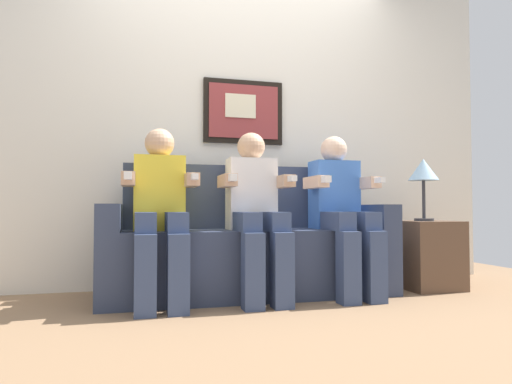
# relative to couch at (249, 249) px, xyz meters

# --- Properties ---
(ground_plane) EXTENTS (5.68, 5.68, 0.00)m
(ground_plane) POSITION_rel_couch_xyz_m (0.00, -0.33, -0.31)
(ground_plane) COLOR #8C6B4C
(back_wall_assembly) EXTENTS (4.37, 0.10, 2.60)m
(back_wall_assembly) POSITION_rel_couch_xyz_m (0.00, 0.44, 0.99)
(back_wall_assembly) COLOR silver
(back_wall_assembly) RESTS_ON ground_plane
(couch) EXTENTS (1.97, 0.58, 0.90)m
(couch) POSITION_rel_couch_xyz_m (0.00, 0.00, 0.00)
(couch) COLOR #333D56
(couch) RESTS_ON ground_plane
(person_on_left) EXTENTS (0.46, 0.56, 1.11)m
(person_on_left) POSITION_rel_couch_xyz_m (-0.61, -0.17, 0.29)
(person_on_left) COLOR yellow
(person_on_left) RESTS_ON ground_plane
(person_in_middle) EXTENTS (0.46, 0.56, 1.11)m
(person_in_middle) POSITION_rel_couch_xyz_m (-0.00, -0.17, 0.29)
(person_in_middle) COLOR white
(person_in_middle) RESTS_ON ground_plane
(person_on_right) EXTENTS (0.46, 0.56, 1.11)m
(person_on_right) POSITION_rel_couch_xyz_m (0.61, -0.17, 0.29)
(person_on_right) COLOR #3F72CC
(person_on_right) RESTS_ON ground_plane
(side_table_right) EXTENTS (0.40, 0.40, 0.50)m
(side_table_right) POSITION_rel_couch_xyz_m (1.33, -0.11, -0.06)
(side_table_right) COLOR brown
(side_table_right) RESTS_ON ground_plane
(table_lamp) EXTENTS (0.22, 0.22, 0.46)m
(table_lamp) POSITION_rel_couch_xyz_m (1.30, -0.12, 0.55)
(table_lamp) COLOR #333338
(table_lamp) RESTS_ON side_table_right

